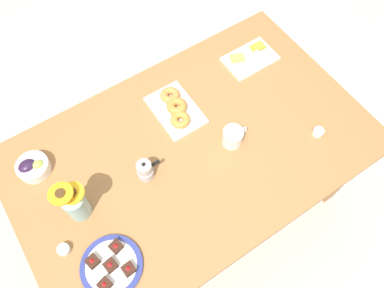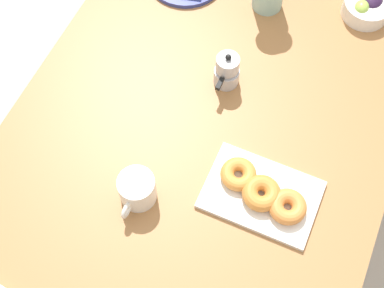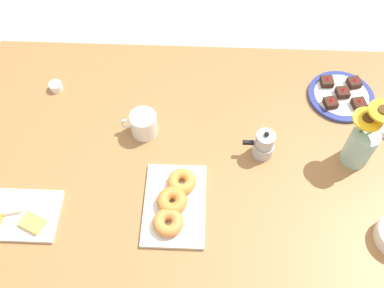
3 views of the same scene
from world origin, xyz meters
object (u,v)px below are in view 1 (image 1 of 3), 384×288
at_px(coffee_mug, 233,137).
at_px(cheese_platter, 250,58).
at_px(flower_vase, 75,204).
at_px(grape_bowl, 33,167).
at_px(jam_cup_honey, 64,250).
at_px(jam_cup_berry, 318,132).
at_px(dining_table, 192,157).
at_px(croissant_platter, 176,108).
at_px(dessert_plate, 111,266).
at_px(moka_pot, 145,171).

distance_m(coffee_mug, cheese_platter, 0.49).
relative_size(coffee_mug, flower_vase, 0.50).
xyz_separation_m(grape_bowl, jam_cup_honey, (-0.04, -0.39, -0.01)).
relative_size(jam_cup_honey, jam_cup_berry, 1.00).
bearing_deg(coffee_mug, jam_cup_honey, -178.04).
bearing_deg(grape_bowl, dining_table, -24.82).
relative_size(croissant_platter, dessert_plate, 1.17).
height_order(coffee_mug, croissant_platter, coffee_mug).
bearing_deg(moka_pot, dessert_plate, -139.95).
bearing_deg(dining_table, jam_cup_berry, -26.13).
bearing_deg(grape_bowl, jam_cup_berry, -25.42).
distance_m(grape_bowl, jam_cup_berry, 1.26).
bearing_deg(croissant_platter, cheese_platter, 6.40).
height_order(jam_cup_honey, dessert_plate, dessert_plate).
relative_size(jam_cup_honey, flower_vase, 0.19).
bearing_deg(coffee_mug, grape_bowl, 155.56).
relative_size(jam_cup_berry, moka_pot, 0.40).
distance_m(dining_table, coffee_mug, 0.23).
distance_m(cheese_platter, jam_cup_honey, 1.25).
relative_size(dining_table, dessert_plate, 6.66).
distance_m(grape_bowl, flower_vase, 0.30).
height_order(croissant_platter, jam_cup_berry, croissant_platter).
height_order(dining_table, cheese_platter, cheese_platter).
bearing_deg(grape_bowl, coffee_mug, -24.44).
bearing_deg(dessert_plate, coffee_mug, 14.55).
xyz_separation_m(jam_cup_honey, jam_cup_berry, (1.18, -0.15, 0.00)).
relative_size(flower_vase, moka_pot, 2.13).
distance_m(dining_table, jam_cup_honey, 0.68).
bearing_deg(dining_table, moka_pot, -179.67).
xyz_separation_m(grape_bowl, dessert_plate, (0.09, -0.54, -0.02)).
bearing_deg(jam_cup_honey, croissant_platter, 23.55).
height_order(grape_bowl, cheese_platter, grape_bowl).
height_order(coffee_mug, jam_cup_honey, coffee_mug).
relative_size(coffee_mug, croissant_platter, 0.45).
xyz_separation_m(grape_bowl, moka_pot, (0.39, -0.29, 0.02)).
distance_m(cheese_platter, moka_pot, 0.81).
height_order(coffee_mug, grape_bowl, coffee_mug).
distance_m(dining_table, dessert_plate, 0.60).
relative_size(dining_table, coffee_mug, 12.72).
height_order(dining_table, moka_pot, moka_pot).
xyz_separation_m(coffee_mug, jam_cup_honey, (-0.83, -0.03, -0.03)).
bearing_deg(jam_cup_berry, dessert_plate, -179.94).
bearing_deg(dessert_plate, croissant_platter, 38.45).
relative_size(coffee_mug, grape_bowl, 0.91).
distance_m(jam_cup_berry, moka_pot, 0.80).
xyz_separation_m(dining_table, coffee_mug, (0.17, -0.07, 0.13)).
relative_size(coffee_mug, cheese_platter, 0.48).
relative_size(jam_cup_berry, flower_vase, 0.19).
height_order(dining_table, jam_cup_berry, jam_cup_berry).
bearing_deg(coffee_mug, cheese_platter, 42.74).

